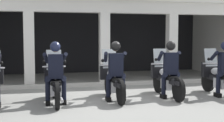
# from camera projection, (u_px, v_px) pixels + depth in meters

# --- Properties ---
(ground_plane) EXTENTS (80.00, 80.00, 0.00)m
(ground_plane) POSITION_uv_depth(u_px,v_px,m) (93.00, 83.00, 11.48)
(ground_plane) COLOR gray
(station_building) EXTENTS (11.61, 4.40, 3.15)m
(station_building) POSITION_uv_depth(u_px,v_px,m) (93.00, 29.00, 13.26)
(station_building) COLOR black
(station_building) RESTS_ON ground
(kerb_strip) EXTENTS (11.11, 0.24, 0.12)m
(kerb_strip) POSITION_uv_depth(u_px,v_px,m) (107.00, 84.00, 10.78)
(kerb_strip) COLOR #B7B5AD
(kerb_strip) RESTS_ON ground
(motorcycle_left) EXTENTS (0.62, 2.04, 1.35)m
(motorcycle_left) POSITION_uv_depth(u_px,v_px,m) (55.00, 83.00, 8.00)
(motorcycle_left) COLOR black
(motorcycle_left) RESTS_ON ground
(police_officer_left) EXTENTS (0.63, 0.61, 1.58)m
(police_officer_left) POSITION_uv_depth(u_px,v_px,m) (55.00, 67.00, 7.69)
(police_officer_left) COLOR black
(police_officer_left) RESTS_ON ground
(motorcycle_center) EXTENTS (0.62, 2.04, 1.35)m
(motorcycle_center) POSITION_uv_depth(u_px,v_px,m) (113.00, 81.00, 8.45)
(motorcycle_center) COLOR black
(motorcycle_center) RESTS_ON ground
(police_officer_center) EXTENTS (0.63, 0.61, 1.58)m
(police_officer_center) POSITION_uv_depth(u_px,v_px,m) (116.00, 66.00, 8.14)
(police_officer_center) COLOR black
(police_officer_center) RESTS_ON ground
(motorcycle_right) EXTENTS (0.62, 2.04, 1.35)m
(motorcycle_right) POSITION_uv_depth(u_px,v_px,m) (166.00, 79.00, 8.83)
(motorcycle_right) COLOR black
(motorcycle_right) RESTS_ON ground
(police_officer_right) EXTENTS (0.63, 0.61, 1.58)m
(police_officer_right) POSITION_uv_depth(u_px,v_px,m) (170.00, 64.00, 8.52)
(police_officer_right) COLOR black
(police_officer_right) RESTS_ON ground
(motorcycle_far_right) EXTENTS (0.62, 2.04, 1.35)m
(motorcycle_far_right) POSITION_uv_depth(u_px,v_px,m) (219.00, 78.00, 9.01)
(motorcycle_far_right) COLOR black
(motorcycle_far_right) RESTS_ON ground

